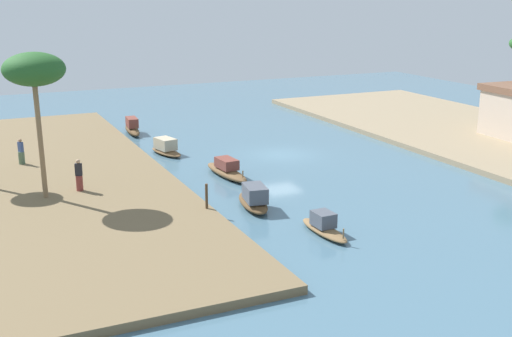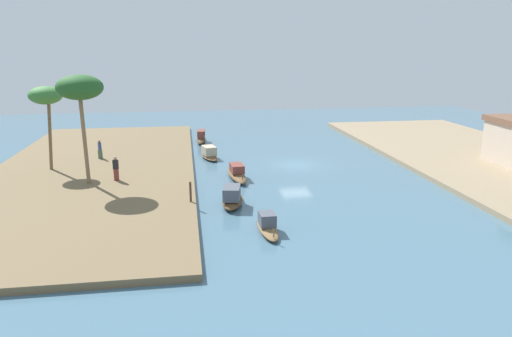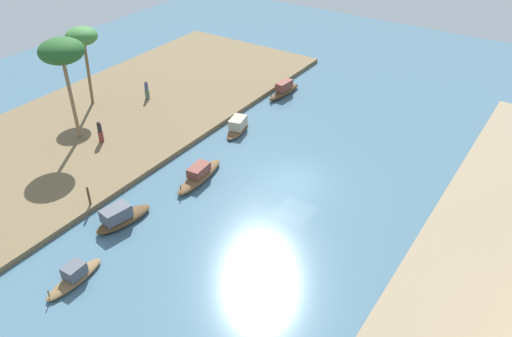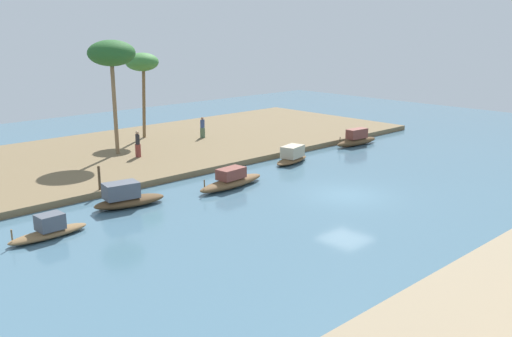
{
  "view_description": "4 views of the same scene",
  "coord_description": "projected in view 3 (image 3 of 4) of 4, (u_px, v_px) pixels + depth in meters",
  "views": [
    {
      "loc": [
        38.93,
        -19.7,
        10.92
      ],
      "look_at": [
        4.07,
        -3.79,
        0.46
      ],
      "focal_mm": 45.81,
      "sensor_mm": 36.0,
      "label": 1
    },
    {
      "loc": [
        37.98,
        -9.21,
        9.8
      ],
      "look_at": [
        2.28,
        -3.81,
        0.41
      ],
      "focal_mm": 33.06,
      "sensor_mm": 36.0,
      "label": 2
    },
    {
      "loc": [
        25.25,
        13.53,
        19.74
      ],
      "look_at": [
        1.47,
        -2.25,
        1.0
      ],
      "focal_mm": 36.38,
      "sensor_mm": 36.0,
      "label": 3
    },
    {
      "loc": [
        23.98,
        18.0,
        8.95
      ],
      "look_at": [
        2.16,
        -4.84,
        0.99
      ],
      "focal_mm": 40.26,
      "sensor_mm": 36.0,
      "label": 4
    }
  ],
  "objects": [
    {
      "name": "sampan_upstream_small",
      "position": [
        121.0,
        217.0,
        30.68
      ],
      "size": [
        3.86,
        1.87,
        1.3
      ],
      "rotation": [
        0.0,
        0.0,
        -0.18
      ],
      "color": "brown",
      "rests_on": "river_water"
    },
    {
      "name": "palm_tree_left_near",
      "position": [
        82.0,
        38.0,
        40.52
      ],
      "size": [
        2.51,
        2.51,
        6.51
      ],
      "color": "brown",
      "rests_on": "riverbank_left"
    },
    {
      "name": "mooring_post",
      "position": [
        89.0,
        196.0,
        31.57
      ],
      "size": [
        0.14,
        0.14,
        1.28
      ],
      "primitive_type": "cylinder",
      "color": "#4C3823",
      "rests_on": "riverbank_left"
    },
    {
      "name": "river_water",
      "position": [
        296.0,
        181.0,
        34.67
      ],
      "size": [
        72.31,
        72.31,
        0.0
      ],
      "primitive_type": "plane",
      "color": "#476B7F",
      "rests_on": "ground"
    },
    {
      "name": "sampan_near_left_bank",
      "position": [
        199.0,
        175.0,
        34.57
      ],
      "size": [
        4.84,
        1.51,
        1.12
      ],
      "rotation": [
        0.0,
        0.0,
        0.08
      ],
      "color": "brown",
      "rests_on": "river_water"
    },
    {
      "name": "sampan_midstream",
      "position": [
        238.0,
        126.0,
        40.14
      ],
      "size": [
        3.53,
        1.87,
        1.13
      ],
      "rotation": [
        0.0,
        0.0,
        0.23
      ],
      "color": "brown",
      "rests_on": "river_water"
    },
    {
      "name": "riverbank_left",
      "position": [
        119.0,
        115.0,
        42.25
      ],
      "size": [
        39.1,
        15.72,
        0.37
      ],
      "primitive_type": "cube",
      "color": "brown",
      "rests_on": "ground"
    },
    {
      "name": "sampan_foreground",
      "position": [
        74.0,
        276.0,
        26.81
      ],
      "size": [
        3.58,
        1.05,
        1.04
      ],
      "rotation": [
        0.0,
        0.0,
        0.03
      ],
      "color": "brown",
      "rests_on": "river_water"
    },
    {
      "name": "person_by_mooring",
      "position": [
        147.0,
        91.0,
        44.13
      ],
      "size": [
        0.52,
        0.52,
        1.62
      ],
      "rotation": [
        0.0,
        0.0,
        0.47
      ],
      "color": "#4C664C",
      "rests_on": "riverbank_left"
    },
    {
      "name": "person_on_near_bank",
      "position": [
        100.0,
        133.0,
        37.93
      ],
      "size": [
        0.47,
        0.47,
        1.76
      ],
      "rotation": [
        0.0,
        0.0,
        4.37
      ],
      "color": "brown",
      "rests_on": "riverbank_left"
    },
    {
      "name": "sampan_downstream_large",
      "position": [
        284.0,
        90.0,
        45.66
      ],
      "size": [
        4.29,
        1.19,
        1.27
      ],
      "rotation": [
        0.0,
        0.0,
        -0.08
      ],
      "color": "brown",
      "rests_on": "river_water"
    },
    {
      "name": "palm_tree_left_far",
      "position": [
        62.0,
        52.0,
        35.23
      ],
      "size": [
        3.12,
        3.12,
        7.61
      ],
      "color": "#7F6647",
      "rests_on": "riverbank_left"
    }
  ]
}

